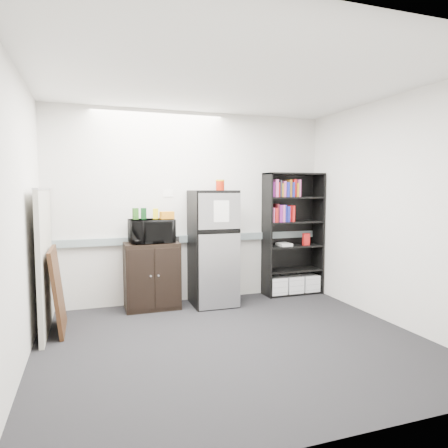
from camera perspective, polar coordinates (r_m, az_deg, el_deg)
name	(u,v)px	position (r m, az deg, el deg)	size (l,w,h in m)	color
floor	(234,342)	(4.38, 1.51, -16.54)	(4.00, 4.00, 0.00)	black
wall_back	(192,207)	(5.75, -4.56, 2.42)	(4.00, 0.02, 2.70)	silver
wall_right	(393,211)	(5.13, 22.97, 1.73)	(0.02, 3.50, 2.70)	silver
wall_left	(17,219)	(3.87, -27.43, 0.62)	(0.02, 3.50, 2.70)	silver
ceiling	(235,79)	(4.22, 1.60, 20.01)	(4.00, 3.50, 0.02)	white
electrical_raceway	(193,238)	(5.76, -4.45, -2.07)	(3.92, 0.05, 0.10)	gray
wall_note	(168,193)	(5.66, -8.00, 4.37)	(0.14, 0.00, 0.10)	white
bookshelf	(293,235)	(6.18, 9.79, -1.53)	(0.90, 0.34, 1.85)	black
cubicle_partition	(45,259)	(4.98, -24.21, -4.63)	(0.06, 1.30, 1.62)	#ABA698
cabinet	(152,275)	(5.50, -10.26, -7.25)	(0.72, 0.48, 0.90)	black
microwave	(151,231)	(5.39, -10.34, -0.99)	(0.57, 0.38, 0.31)	black
snack_box_a	(136,214)	(5.38, -12.52, 1.44)	(0.07, 0.05, 0.15)	#225217
snack_box_b	(144,214)	(5.39, -11.42, 1.47)	(0.07, 0.05, 0.15)	#0B3312
snack_box_c	(156,214)	(5.41, -9.74, 1.46)	(0.07, 0.05, 0.14)	yellow
snack_bag	(167,215)	(5.39, -8.15, 1.25)	(0.18, 0.10, 0.10)	orange
refrigerator	(213,248)	(5.54, -1.59, -3.42)	(0.61, 0.63, 1.59)	black
coffee_can	(220,184)	(5.65, -0.56, 5.70)	(0.12, 0.12, 0.17)	#A81D07
framed_poster	(58,290)	(4.93, -22.64, -8.68)	(0.14, 0.74, 0.95)	black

